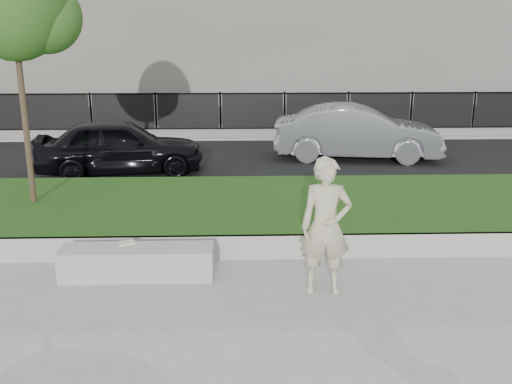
{
  "coord_description": "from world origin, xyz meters",
  "views": [
    {
      "loc": [
        -0.03,
        -7.55,
        3.5
      ],
      "look_at": [
        0.26,
        1.2,
        1.08
      ],
      "focal_mm": 40.0,
      "sensor_mm": 36.0,
      "label": 1
    }
  ],
  "objects_px": {
    "book": "(127,243)",
    "car_silver": "(357,132)",
    "man": "(326,226)",
    "car_dark": "(120,146)",
    "stone_bench": "(138,262)"
  },
  "relations": [
    {
      "from": "man",
      "to": "car_dark",
      "type": "relative_size",
      "value": 0.46
    },
    {
      "from": "man",
      "to": "book",
      "type": "xyz_separation_m",
      "value": [
        -2.89,
        0.76,
        -0.49
      ]
    },
    {
      "from": "man",
      "to": "book",
      "type": "height_order",
      "value": "man"
    },
    {
      "from": "man",
      "to": "car_dark",
      "type": "height_order",
      "value": "man"
    },
    {
      "from": "car_dark",
      "to": "man",
      "type": "bearing_deg",
      "value": -157.45
    },
    {
      "from": "car_silver",
      "to": "stone_bench",
      "type": "bearing_deg",
      "value": 156.22
    },
    {
      "from": "man",
      "to": "car_dark",
      "type": "xyz_separation_m",
      "value": [
        -4.2,
        7.03,
        -0.21
      ]
    },
    {
      "from": "stone_bench",
      "to": "man",
      "type": "height_order",
      "value": "man"
    },
    {
      "from": "book",
      "to": "stone_bench",
      "type": "bearing_deg",
      "value": -69.13
    },
    {
      "from": "book",
      "to": "car_silver",
      "type": "bearing_deg",
      "value": 32.95
    },
    {
      "from": "man",
      "to": "car_silver",
      "type": "relative_size",
      "value": 0.41
    },
    {
      "from": "book",
      "to": "car_silver",
      "type": "xyz_separation_m",
      "value": [
        5.1,
        7.86,
        0.34
      ]
    },
    {
      "from": "stone_bench",
      "to": "book",
      "type": "height_order",
      "value": "book"
    },
    {
      "from": "man",
      "to": "book",
      "type": "distance_m",
      "value": 3.02
    },
    {
      "from": "stone_bench",
      "to": "car_silver",
      "type": "relative_size",
      "value": 0.48
    }
  ]
}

